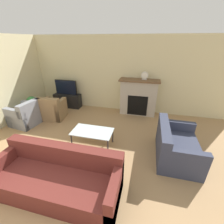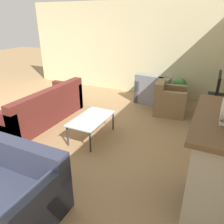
{
  "view_description": "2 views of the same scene",
  "coord_description": "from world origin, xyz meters",
  "px_view_note": "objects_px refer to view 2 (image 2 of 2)",
  "views": [
    {
      "loc": [
        1.44,
        -0.51,
        2.53
      ],
      "look_at": [
        0.57,
        3.05,
        0.75
      ],
      "focal_mm": 24.0,
      "sensor_mm": 36.0,
      "label": 1
    },
    {
      "loc": [
        3.5,
        4.53,
        2.25
      ],
      "look_at": [
        0.25,
        2.97,
        0.67
      ],
      "focal_mm": 35.0,
      "sensor_mm": 36.0,
      "label": 2
    }
  ],
  "objects_px": {
    "potted_plant": "(179,89)",
    "armchair_accent": "(168,101)",
    "couch_sectional": "(42,110)",
    "couch_loveseat": "(9,192)",
    "coffee_table": "(92,120)",
    "tv": "(218,87)",
    "armchair_by_window": "(152,92)"
  },
  "relations": [
    {
      "from": "potted_plant",
      "to": "armchair_accent",
      "type": "bearing_deg",
      "value": -6.4
    },
    {
      "from": "couch_sectional",
      "to": "armchair_accent",
      "type": "distance_m",
      "value": 3.06
    },
    {
      "from": "couch_loveseat",
      "to": "coffee_table",
      "type": "relative_size",
      "value": 1.26
    },
    {
      "from": "tv",
      "to": "couch_sectional",
      "type": "relative_size",
      "value": 0.39
    },
    {
      "from": "potted_plant",
      "to": "coffee_table",
      "type": "bearing_deg",
      "value": -23.49
    },
    {
      "from": "armchair_by_window",
      "to": "armchair_accent",
      "type": "xyz_separation_m",
      "value": [
        0.59,
        0.59,
        0.0
      ]
    },
    {
      "from": "couch_sectional",
      "to": "armchair_by_window",
      "type": "relative_size",
      "value": 2.57
    },
    {
      "from": "couch_sectional",
      "to": "potted_plant",
      "type": "distance_m",
      "value": 3.72
    },
    {
      "from": "couch_loveseat",
      "to": "armchair_accent",
      "type": "height_order",
      "value": "same"
    },
    {
      "from": "coffee_table",
      "to": "couch_sectional",
      "type": "bearing_deg",
      "value": -95.33
    },
    {
      "from": "potted_plant",
      "to": "couch_sectional",
      "type": "bearing_deg",
      "value": -44.55
    },
    {
      "from": "armchair_by_window",
      "to": "armchair_accent",
      "type": "height_order",
      "value": "same"
    },
    {
      "from": "couch_sectional",
      "to": "potted_plant",
      "type": "height_order",
      "value": "couch_sectional"
    },
    {
      "from": "armchair_accent",
      "to": "potted_plant",
      "type": "xyz_separation_m",
      "value": [
        -0.89,
        0.1,
        0.09
      ]
    },
    {
      "from": "couch_sectional",
      "to": "coffee_table",
      "type": "bearing_deg",
      "value": 84.67
    },
    {
      "from": "couch_sectional",
      "to": "couch_loveseat",
      "type": "bearing_deg",
      "value": 33.58
    },
    {
      "from": "couch_loveseat",
      "to": "coffee_table",
      "type": "bearing_deg",
      "value": 90.88
    },
    {
      "from": "tv",
      "to": "armchair_by_window",
      "type": "height_order",
      "value": "tv"
    },
    {
      "from": "couch_loveseat",
      "to": "coffee_table",
      "type": "height_order",
      "value": "couch_loveseat"
    },
    {
      "from": "tv",
      "to": "couch_sectional",
      "type": "height_order",
      "value": "tv"
    },
    {
      "from": "armchair_by_window",
      "to": "coffee_table",
      "type": "xyz_separation_m",
      "value": [
        2.48,
        -0.52,
        0.08
      ]
    },
    {
      "from": "tv",
      "to": "armchair_accent",
      "type": "xyz_separation_m",
      "value": [
        -0.01,
        -1.04,
        -0.52
      ]
    },
    {
      "from": "tv",
      "to": "armchair_accent",
      "type": "height_order",
      "value": "tv"
    },
    {
      "from": "armchair_by_window",
      "to": "potted_plant",
      "type": "xyz_separation_m",
      "value": [
        -0.3,
        0.69,
        0.09
      ]
    },
    {
      "from": "armchair_accent",
      "to": "potted_plant",
      "type": "relative_size",
      "value": 1.22
    },
    {
      "from": "couch_sectional",
      "to": "coffee_table",
      "type": "xyz_separation_m",
      "value": [
        0.13,
        1.4,
        0.09
      ]
    },
    {
      "from": "tv",
      "to": "potted_plant",
      "type": "height_order",
      "value": "tv"
    },
    {
      "from": "tv",
      "to": "potted_plant",
      "type": "distance_m",
      "value": 1.37
    },
    {
      "from": "couch_sectional",
      "to": "potted_plant",
      "type": "xyz_separation_m",
      "value": [
        -2.65,
        2.61,
        0.1
      ]
    },
    {
      "from": "couch_loveseat",
      "to": "armchair_accent",
      "type": "bearing_deg",
      "value": 74.62
    },
    {
      "from": "tv",
      "to": "coffee_table",
      "type": "distance_m",
      "value": 2.89
    },
    {
      "from": "couch_loveseat",
      "to": "armchair_accent",
      "type": "xyz_separation_m",
      "value": [
        -3.92,
        1.08,
        0.01
      ]
    }
  ]
}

